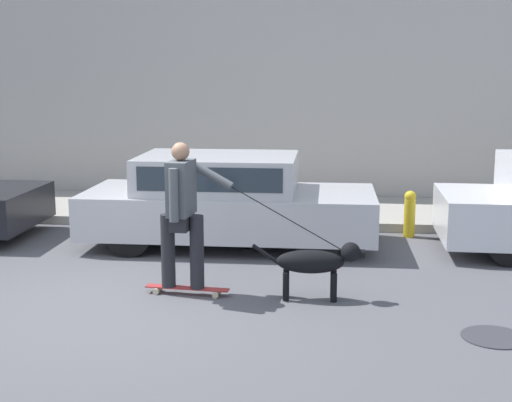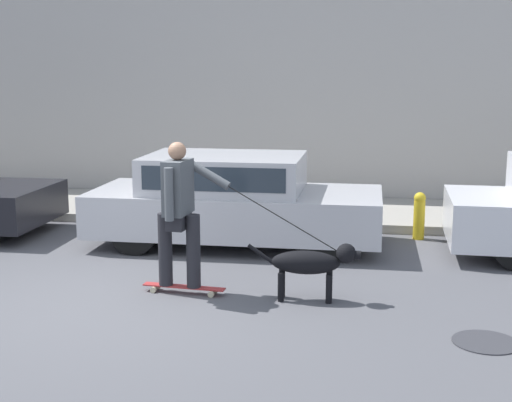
{
  "view_description": "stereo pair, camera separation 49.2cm",
  "coord_description": "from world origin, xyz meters",
  "px_view_note": "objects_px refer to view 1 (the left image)",
  "views": [
    {
      "loc": [
        2.33,
        -7.15,
        2.56
      ],
      "look_at": [
        1.38,
        1.37,
        0.95
      ],
      "focal_mm": 50.0,
      "sensor_mm": 36.0,
      "label": 1
    },
    {
      "loc": [
        2.82,
        -7.09,
        2.56
      ],
      "look_at": [
        1.38,
        1.37,
        0.95
      ],
      "focal_mm": 50.0,
      "sensor_mm": 36.0,
      "label": 2
    }
  ],
  "objects_px": {
    "dog": "(316,262)",
    "skateboarder": "(183,210)",
    "parked_car_1": "(227,201)",
    "fire_hydrant": "(410,213)"
  },
  "relations": [
    {
      "from": "parked_car_1",
      "to": "dog",
      "type": "relative_size",
      "value": 3.34
    },
    {
      "from": "parked_car_1",
      "to": "skateboarder",
      "type": "xyz_separation_m",
      "value": [
        -0.14,
        -2.35,
        0.34
      ]
    },
    {
      "from": "parked_car_1",
      "to": "fire_hydrant",
      "type": "xyz_separation_m",
      "value": [
        2.7,
        0.81,
        -0.27
      ]
    },
    {
      "from": "fire_hydrant",
      "to": "skateboarder",
      "type": "bearing_deg",
      "value": -131.97
    },
    {
      "from": "dog",
      "to": "fire_hydrant",
      "type": "distance_m",
      "value": 3.44
    },
    {
      "from": "skateboarder",
      "to": "fire_hydrant",
      "type": "distance_m",
      "value": 4.29
    },
    {
      "from": "parked_car_1",
      "to": "dog",
      "type": "bearing_deg",
      "value": -60.46
    },
    {
      "from": "dog",
      "to": "skateboarder",
      "type": "distance_m",
      "value": 1.61
    },
    {
      "from": "skateboarder",
      "to": "fire_hydrant",
      "type": "bearing_deg",
      "value": 52.82
    },
    {
      "from": "dog",
      "to": "fire_hydrant",
      "type": "relative_size",
      "value": 1.75
    }
  ]
}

